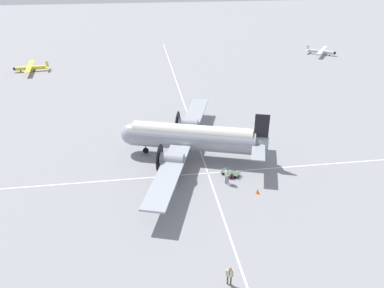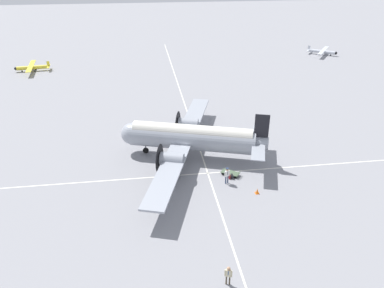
{
  "view_description": "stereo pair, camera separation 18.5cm",
  "coord_description": "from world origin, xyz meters",
  "px_view_note": "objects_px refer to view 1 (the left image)",
  "views": [
    {
      "loc": [
        37.69,
        -5.42,
        21.33
      ],
      "look_at": [
        0.0,
        0.0,
        1.72
      ],
      "focal_mm": 35.0,
      "sensor_mm": 36.0,
      "label": 1
    },
    {
      "loc": [
        37.72,
        -5.24,
        21.33
      ],
      "look_at": [
        0.0,
        0.0,
        1.72
      ],
      "focal_mm": 35.0,
      "sensor_mm": 36.0,
      "label": 2
    }
  ],
  "objects_px": {
    "traffic_cone": "(258,191)",
    "light_aircraft_taxiing": "(31,68)",
    "baggage_cart": "(231,173)",
    "light_aircraft_distant": "(321,51)",
    "suitcase_near_door": "(230,176)",
    "airliner_main": "(188,137)",
    "crew_foreground": "(230,274)",
    "passenger_boarding": "(227,174)",
    "suitcase_upright_spare": "(232,176)"
  },
  "relations": [
    {
      "from": "traffic_cone",
      "to": "light_aircraft_taxiing",
      "type": "bearing_deg",
      "value": -145.85
    },
    {
      "from": "crew_foreground",
      "to": "traffic_cone",
      "type": "bearing_deg",
      "value": -96.37
    },
    {
      "from": "passenger_boarding",
      "to": "suitcase_upright_spare",
      "type": "height_order",
      "value": "passenger_boarding"
    },
    {
      "from": "airliner_main",
      "to": "light_aircraft_taxiing",
      "type": "xyz_separation_m",
      "value": [
        -39.24,
        -26.44,
        -1.78
      ]
    },
    {
      "from": "airliner_main",
      "to": "suitcase_near_door",
      "type": "height_order",
      "value": "airliner_main"
    },
    {
      "from": "airliner_main",
      "to": "light_aircraft_distant",
      "type": "relative_size",
      "value": 3.34
    },
    {
      "from": "suitcase_upright_spare",
      "to": "light_aircraft_distant",
      "type": "height_order",
      "value": "light_aircraft_distant"
    },
    {
      "from": "crew_foreground",
      "to": "light_aircraft_taxiing",
      "type": "height_order",
      "value": "light_aircraft_taxiing"
    },
    {
      "from": "crew_foreground",
      "to": "airliner_main",
      "type": "bearing_deg",
      "value": -68.47
    },
    {
      "from": "suitcase_upright_spare",
      "to": "baggage_cart",
      "type": "xyz_separation_m",
      "value": [
        -0.69,
        -0.0,
        0.02
      ]
    },
    {
      "from": "baggage_cart",
      "to": "light_aircraft_taxiing",
      "type": "bearing_deg",
      "value": -18.37
    },
    {
      "from": "baggage_cart",
      "to": "light_aircraft_distant",
      "type": "distance_m",
      "value": 58.75
    },
    {
      "from": "airliner_main",
      "to": "light_aircraft_taxiing",
      "type": "distance_m",
      "value": 47.36
    },
    {
      "from": "passenger_boarding",
      "to": "suitcase_near_door",
      "type": "bearing_deg",
      "value": -140.54
    },
    {
      "from": "airliner_main",
      "to": "suitcase_upright_spare",
      "type": "height_order",
      "value": "airliner_main"
    },
    {
      "from": "baggage_cart",
      "to": "light_aircraft_distant",
      "type": "xyz_separation_m",
      "value": [
        -48.51,
        33.13,
        0.5
      ]
    },
    {
      "from": "passenger_boarding",
      "to": "suitcase_near_door",
      "type": "distance_m",
      "value": 1.35
    },
    {
      "from": "passenger_boarding",
      "to": "suitcase_upright_spare",
      "type": "relative_size",
      "value": 3.38
    },
    {
      "from": "passenger_boarding",
      "to": "airliner_main",
      "type": "bearing_deg",
      "value": -83.77
    },
    {
      "from": "suitcase_upright_spare",
      "to": "baggage_cart",
      "type": "height_order",
      "value": "baggage_cart"
    },
    {
      "from": "airliner_main",
      "to": "suitcase_near_door",
      "type": "distance_m",
      "value": 6.82
    },
    {
      "from": "crew_foreground",
      "to": "passenger_boarding",
      "type": "distance_m",
      "value": 13.26
    },
    {
      "from": "suitcase_near_door",
      "to": "suitcase_upright_spare",
      "type": "bearing_deg",
      "value": 81.84
    },
    {
      "from": "suitcase_upright_spare",
      "to": "light_aircraft_taxiing",
      "type": "bearing_deg",
      "value": -145.65
    },
    {
      "from": "crew_foreground",
      "to": "suitcase_upright_spare",
      "type": "distance_m",
      "value": 14.27
    },
    {
      "from": "suitcase_near_door",
      "to": "light_aircraft_taxiing",
      "type": "xyz_separation_m",
      "value": [
        -44.48,
        -30.15,
        0.55
      ]
    },
    {
      "from": "suitcase_near_door",
      "to": "light_aircraft_distant",
      "type": "xyz_separation_m",
      "value": [
        -49.16,
        33.41,
        0.55
      ]
    },
    {
      "from": "light_aircraft_taxiing",
      "to": "traffic_cone",
      "type": "height_order",
      "value": "light_aircraft_taxiing"
    },
    {
      "from": "suitcase_near_door",
      "to": "crew_foreground",
      "type": "bearing_deg",
      "value": -13.43
    },
    {
      "from": "airliner_main",
      "to": "crew_foreground",
      "type": "relative_size",
      "value": 15.79
    },
    {
      "from": "light_aircraft_distant",
      "to": "suitcase_upright_spare",
      "type": "bearing_deg",
      "value": -87.67
    },
    {
      "from": "light_aircraft_taxiing",
      "to": "suitcase_near_door",
      "type": "bearing_deg",
      "value": 117.59
    },
    {
      "from": "baggage_cart",
      "to": "light_aircraft_distant",
      "type": "relative_size",
      "value": 0.27
    },
    {
      "from": "airliner_main",
      "to": "crew_foreground",
      "type": "height_order",
      "value": "airliner_main"
    },
    {
      "from": "baggage_cart",
      "to": "light_aircraft_distant",
      "type": "bearing_deg",
      "value": -87.46
    },
    {
      "from": "airliner_main",
      "to": "baggage_cart",
      "type": "xyz_separation_m",
      "value": [
        4.59,
        3.97,
        -2.29
      ]
    },
    {
      "from": "airliner_main",
      "to": "baggage_cart",
      "type": "bearing_deg",
      "value": 149.02
    },
    {
      "from": "airliner_main",
      "to": "passenger_boarding",
      "type": "bearing_deg",
      "value": 135.88
    },
    {
      "from": "passenger_boarding",
      "to": "traffic_cone",
      "type": "relative_size",
      "value": 3.4
    },
    {
      "from": "baggage_cart",
      "to": "passenger_boarding",
      "type": "bearing_deg",
      "value": 100.47
    },
    {
      "from": "light_aircraft_taxiing",
      "to": "traffic_cone",
      "type": "bearing_deg",
      "value": 117.6
    },
    {
      "from": "suitcase_near_door",
      "to": "light_aircraft_distant",
      "type": "relative_size",
      "value": 0.06
    },
    {
      "from": "crew_foreground",
      "to": "light_aircraft_taxiing",
      "type": "distance_m",
      "value": 64.19
    },
    {
      "from": "crew_foreground",
      "to": "traffic_cone",
      "type": "xyz_separation_m",
      "value": [
        -10.76,
        5.41,
        -0.77
      ]
    },
    {
      "from": "suitcase_near_door",
      "to": "light_aircraft_taxiing",
      "type": "bearing_deg",
      "value": -145.87
    },
    {
      "from": "light_aircraft_taxiing",
      "to": "traffic_cone",
      "type": "distance_m",
      "value": 57.46
    },
    {
      "from": "crew_foreground",
      "to": "light_aircraft_taxiing",
      "type": "relative_size",
      "value": 0.18
    },
    {
      "from": "baggage_cart",
      "to": "light_aircraft_distant",
      "type": "height_order",
      "value": "light_aircraft_distant"
    },
    {
      "from": "crew_foreground",
      "to": "suitcase_upright_spare",
      "type": "xyz_separation_m",
      "value": [
        -13.79,
        3.58,
        -0.77
      ]
    },
    {
      "from": "suitcase_upright_spare",
      "to": "suitcase_near_door",
      "type": "bearing_deg",
      "value": -98.16
    }
  ]
}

